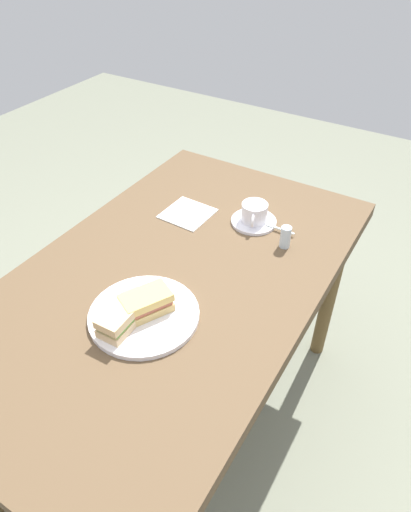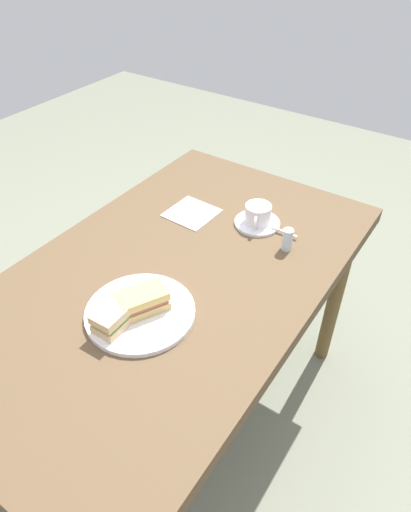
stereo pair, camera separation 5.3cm
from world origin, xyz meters
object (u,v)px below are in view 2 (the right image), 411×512
Objects in this scene: dining_table at (171,293)px; sandwich_front at (143,301)px; spoon at (278,229)px; coffee_saucer at (257,223)px; napkin at (192,213)px; sandwich_plate at (140,312)px; coffee_cup at (258,214)px; salt_shaker at (287,240)px; sandwich_back at (120,312)px.

dining_table is 9.23× the size of sandwich_front.
coffee_saucer is at bearing 88.32° from spoon.
sandwich_front is 0.98× the size of coffee_saucer.
coffee_saucer is 0.98× the size of napkin.
dining_table is 0.19m from sandwich_plate.
napkin is (0.28, 0.12, 0.08)m from dining_table.
coffee_cup is at bearing -5.68° from sandwich_front.
dining_table is at bearing 165.74° from coffee_cup.
coffee_cup reaches higher than sandwich_plate.
salt_shaker reaches higher than spoon.
sandwich_front and coffee_cup have the same top height.
sandwich_back reaches higher than sandwich_plate.
sandwich_plate is at bearing -168.56° from dining_table.
sandwich_plate is 0.06m from sandwich_back.
sandwich_front is at bearing -166.73° from dining_table.
sandwich_plate is 0.48m from napkin.
sandwich_plate is at bearing 157.46° from salt_shaker.
spoon is 0.66× the size of napkin.
salt_shaker is at bearing -114.89° from coffee_saucer.
spoon is at bearing 44.08° from salt_shaker.
coffee_saucer is at bearing 65.11° from salt_shaker.
coffee_saucer is 0.22m from napkin.
sandwich_front reaches higher than coffee_saucer.
coffee_saucer is at bearing -7.27° from sandwich_back.
sandwich_back is 0.59m from spoon.
coffee_saucer is (0.51, -0.05, -0.04)m from sandwich_front.
sandwich_front is 0.51m from coffee_saucer.
coffee_saucer is 2.08× the size of salt_shaker.
napkin is at bearing 91.08° from salt_shaker.
sandwich_front is at bearing 174.32° from coffee_cup.
salt_shaker is at bearing -22.40° from sandwich_back.
sandwich_plate is 0.49m from salt_shaker.
sandwich_front reaches higher than spoon.
sandwich_back is 0.57m from coffee_saucer.
sandwich_back is 0.52m from napkin.
coffee_cup is 1.10× the size of spoon.
coffee_saucer is (0.52, -0.05, -0.00)m from sandwich_plate.
salt_shaker is (0.28, -0.22, 0.11)m from dining_table.
sandwich_plate reaches higher than napkin.
dining_table is at bearing 13.27° from sandwich_front.
sandwich_plate reaches higher than dining_table.
salt_shaker is (0.45, -0.19, 0.03)m from sandwich_plate.
sandwich_back is at bearing -176.09° from dining_table.
salt_shaker is at bearing -114.43° from coffee_cup.
salt_shaker is (-0.06, -0.06, 0.02)m from spoon.
salt_shaker is at bearing -22.54° from sandwich_plate.
spoon is (0.51, -0.13, -0.03)m from sandwich_front.
sandwich_front is (-0.16, -0.04, 0.12)m from dining_table.
dining_table is at bearing 3.91° from sandwich_back.
coffee_cup reaches higher than dining_table.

